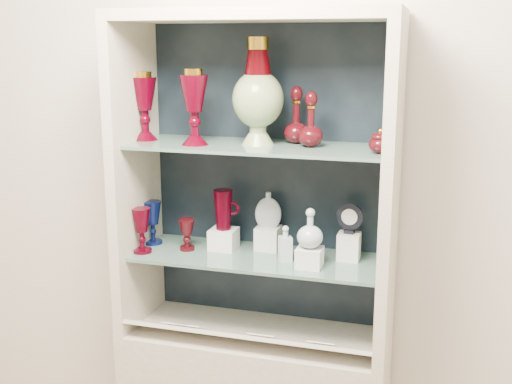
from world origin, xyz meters
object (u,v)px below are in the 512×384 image
(pedestal_lamp_right, at_px, (194,107))
(flat_flask, at_px, (268,209))
(pedestal_lamp_left, at_px, (144,106))
(ruby_goblet_tall, at_px, (142,230))
(ruby_pitcher, at_px, (223,210))
(ruby_goblet_small, at_px, (187,235))
(cameo_medallion, at_px, (350,218))
(ruby_decanter_a, at_px, (296,111))
(clear_round_decanter, at_px, (310,229))
(enamel_urn, at_px, (258,92))
(ruby_decanter_b, at_px, (311,118))
(cobalt_goblet, at_px, (153,223))
(lidded_bowl, at_px, (380,140))
(clear_square_bottle, at_px, (285,243))

(pedestal_lamp_right, xyz_separation_m, flat_flask, (0.23, 0.15, -0.39))
(pedestal_lamp_left, bearing_deg, flat_flask, 11.12)
(ruby_goblet_tall, height_order, ruby_pitcher, ruby_pitcher)
(ruby_goblet_small, height_order, flat_flask, flat_flask)
(pedestal_lamp_right, distance_m, cameo_medallion, 0.69)
(ruby_decanter_a, relative_size, clear_round_decanter, 1.68)
(enamel_urn, relative_size, flat_flask, 2.69)
(clear_round_decanter, bearing_deg, ruby_decanter_b, 104.78)
(cobalt_goblet, distance_m, clear_round_decanter, 0.66)
(cobalt_goblet, bearing_deg, pedestal_lamp_left, -90.00)
(lidded_bowl, bearing_deg, enamel_urn, 171.54)
(cobalt_goblet, relative_size, ruby_pitcher, 1.12)
(ruby_goblet_tall, height_order, cameo_medallion, cameo_medallion)
(enamel_urn, height_order, clear_square_bottle, enamel_urn)
(pedestal_lamp_right, xyz_separation_m, ruby_goblet_tall, (-0.22, -0.02, -0.47))
(enamel_urn, xyz_separation_m, ruby_pitcher, (-0.15, 0.03, -0.45))
(pedestal_lamp_left, height_order, pedestal_lamp_right, pedestal_lamp_right)
(ruby_goblet_small, bearing_deg, ruby_goblet_tall, -153.93)
(pedestal_lamp_right, distance_m, ruby_goblet_small, 0.50)
(ruby_decanter_a, distance_m, clear_square_bottle, 0.48)
(ruby_decanter_b, bearing_deg, ruby_pitcher, 174.40)
(clear_round_decanter, bearing_deg, pedestal_lamp_left, 174.62)
(enamel_urn, relative_size, lidded_bowl, 4.42)
(flat_flask, height_order, clear_round_decanter, flat_flask)
(lidded_bowl, bearing_deg, clear_square_bottle, 174.34)
(pedestal_lamp_left, relative_size, ruby_goblet_tall, 1.48)
(lidded_bowl, xyz_separation_m, clear_round_decanter, (-0.23, -0.01, -0.32))
(lidded_bowl, distance_m, ruby_pitcher, 0.67)
(cameo_medallion, bearing_deg, lidded_bowl, -38.90)
(clear_square_bottle, bearing_deg, ruby_goblet_small, 177.65)
(ruby_decanter_a, height_order, ruby_goblet_small, ruby_decanter_a)
(enamel_urn, bearing_deg, clear_round_decanter, -18.87)
(ruby_decanter_a, relative_size, ruby_goblet_small, 1.91)
(clear_round_decanter, bearing_deg, clear_square_bottle, 158.15)
(pedestal_lamp_right, bearing_deg, pedestal_lamp_left, 165.54)
(flat_flask, distance_m, clear_round_decanter, 0.25)
(clear_square_bottle, bearing_deg, ruby_pitcher, 165.57)
(cobalt_goblet, distance_m, cameo_medallion, 0.78)
(lidded_bowl, relative_size, cameo_medallion, 0.74)
(pedestal_lamp_right, xyz_separation_m, enamel_urn, (0.22, 0.07, 0.05))
(flat_flask, relative_size, clear_round_decanter, 1.02)
(flat_flask, bearing_deg, ruby_decanter_a, -16.98)
(pedestal_lamp_left, relative_size, clear_round_decanter, 1.84)
(enamel_urn, xyz_separation_m, ruby_decanter_b, (0.19, 0.00, -0.09))
(pedestal_lamp_left, bearing_deg, cameo_medallion, 4.23)
(pedestal_lamp_left, xyz_separation_m, flat_flask, (0.46, 0.09, -0.39))
(enamel_urn, distance_m, clear_round_decanter, 0.52)
(pedestal_lamp_right, bearing_deg, ruby_pitcher, 56.33)
(enamel_urn, height_order, ruby_goblet_tall, enamel_urn)
(ruby_decanter_a, bearing_deg, pedestal_lamp_left, -172.03)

